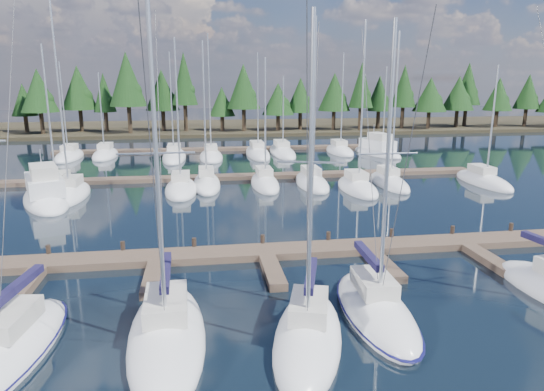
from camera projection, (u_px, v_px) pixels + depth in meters
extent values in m
plane|color=black|center=(245.00, 203.00, 39.30)|extent=(260.00, 260.00, 0.00)
cube|color=#2F281A|center=(217.00, 127.00, 96.90)|extent=(220.00, 30.00, 0.60)
cube|color=brown|center=(265.00, 252.00, 27.72)|extent=(44.00, 2.00, 0.40)
cube|color=brown|center=(24.00, 287.00, 23.11)|extent=(0.90, 4.00, 0.40)
cube|color=brown|center=(153.00, 279.00, 23.97)|extent=(0.90, 4.00, 0.40)
cube|color=brown|center=(273.00, 272.00, 24.84)|extent=(0.90, 4.00, 0.40)
cube|color=brown|center=(384.00, 266.00, 25.70)|extent=(0.90, 4.00, 0.40)
cube|color=brown|center=(489.00, 259.00, 26.57)|extent=(0.90, 4.00, 0.40)
cylinder|color=#2E2219|center=(49.00, 253.00, 26.90)|extent=(0.26, 0.26, 0.90)
cylinder|color=#2E2219|center=(123.00, 249.00, 27.47)|extent=(0.26, 0.26, 0.90)
cylinder|color=#2E2219|center=(194.00, 245.00, 28.05)|extent=(0.26, 0.26, 0.90)
cylinder|color=#2E2219|center=(263.00, 242.00, 28.62)|extent=(0.26, 0.26, 0.90)
cylinder|color=#2E2219|center=(328.00, 239.00, 29.20)|extent=(0.26, 0.26, 0.90)
cylinder|color=#2E2219|center=(391.00, 236.00, 29.78)|extent=(0.26, 0.26, 0.90)
cylinder|color=#2E2219|center=(452.00, 233.00, 30.35)|extent=(0.26, 0.26, 0.90)
cylinder|color=#2E2219|center=(511.00, 230.00, 30.93)|extent=(0.26, 0.26, 0.90)
cube|color=brown|center=(236.00, 177.00, 48.87)|extent=(50.00, 1.80, 0.40)
cube|color=brown|center=(225.00, 149.00, 68.09)|extent=(46.00, 1.80, 0.40)
ellipsoid|color=white|center=(6.00, 355.00, 17.50)|extent=(3.84, 8.58, 1.90)
cube|color=beige|center=(8.00, 319.00, 17.62)|extent=(1.84, 2.84, 0.70)
cylinder|color=silver|center=(19.00, 288.00, 18.41)|extent=(0.64, 3.63, 0.12)
cube|color=#171336|center=(19.00, 285.00, 18.37)|extent=(0.84, 3.49, 0.30)
cylinder|color=#3F3F44|center=(7.00, 155.00, 17.57)|extent=(0.66, 4.38, 12.97)
ellipsoid|color=#0D0C40|center=(6.00, 353.00, 17.48)|extent=(3.99, 8.93, 0.18)
ellipsoid|color=white|center=(167.00, 338.00, 18.65)|extent=(3.18, 9.16, 1.90)
cube|color=beige|center=(166.00, 304.00, 18.80)|extent=(1.69, 2.95, 0.70)
cylinder|color=silver|center=(157.00, 170.00, 16.65)|extent=(0.16, 0.16, 11.62)
cylinder|color=silver|center=(166.00, 275.00, 19.67)|extent=(0.23, 4.00, 0.12)
cube|color=#171336|center=(166.00, 272.00, 19.63)|extent=(0.45, 3.82, 0.30)
cylinder|color=silver|center=(156.00, 153.00, 16.51)|extent=(2.64, 0.14, 0.07)
cylinder|color=#3F3F44|center=(154.00, 186.00, 14.81)|extent=(0.14, 3.93, 11.93)
cylinder|color=#3F3F44|center=(160.00, 163.00, 18.98)|extent=(0.16, 4.84, 11.93)
ellipsoid|color=white|center=(308.00, 340.00, 18.52)|extent=(4.61, 8.07, 1.90)
cube|color=beige|center=(309.00, 306.00, 18.60)|extent=(2.04, 2.75, 0.70)
cylinder|color=silver|center=(310.00, 178.00, 16.64)|extent=(0.20, 0.20, 11.07)
cylinder|color=silver|center=(311.00, 279.00, 19.31)|extent=(1.06, 3.27, 0.12)
cube|color=#171336|center=(311.00, 275.00, 19.28)|extent=(1.24, 3.19, 0.30)
cylinder|color=silver|center=(311.00, 162.00, 16.51)|extent=(2.23, 0.71, 0.07)
cylinder|color=#3F3F44|center=(307.00, 193.00, 15.09)|extent=(0.96, 3.20, 11.38)
cylinder|color=#3F3F44|center=(313.00, 171.00, 18.63)|extent=(1.17, 3.93, 11.38)
ellipsoid|color=white|center=(376.00, 313.00, 20.65)|extent=(2.82, 7.69, 1.90)
cube|color=beige|center=(374.00, 283.00, 20.73)|extent=(1.51, 2.48, 0.70)
cylinder|color=silver|center=(387.00, 168.00, 18.78)|extent=(0.16, 0.16, 11.01)
cylinder|color=silver|center=(368.00, 259.00, 21.44)|extent=(0.21, 3.36, 0.12)
cube|color=#171336|center=(368.00, 256.00, 21.40)|extent=(0.43, 3.21, 0.30)
cylinder|color=silver|center=(388.00, 154.00, 18.65)|extent=(2.36, 0.13, 0.07)
cylinder|color=#3F3F44|center=(403.00, 180.00, 17.24)|extent=(0.12, 3.31, 11.32)
cylinder|color=#3F3F44|center=(370.00, 163.00, 20.77)|extent=(0.14, 4.07, 11.32)
ellipsoid|color=#0D0C40|center=(376.00, 311.00, 20.63)|extent=(2.93, 8.00, 0.18)
ellipsoid|color=white|center=(58.00, 190.00, 43.32)|extent=(2.77, 8.13, 1.90)
cube|color=beige|center=(58.00, 176.00, 43.43)|extent=(1.52, 2.60, 0.70)
cylinder|color=silver|center=(49.00, 115.00, 41.35)|extent=(0.16, 0.16, 11.68)
ellipsoid|color=white|center=(71.00, 196.00, 41.24)|extent=(2.76, 8.23, 1.90)
cube|color=beige|center=(71.00, 181.00, 41.35)|extent=(1.52, 2.63, 0.70)
cylinder|color=silver|center=(59.00, 97.00, 38.89)|extent=(0.16, 0.16, 14.86)
ellipsoid|color=white|center=(181.00, 190.00, 43.22)|extent=(2.82, 7.72, 1.90)
cube|color=beige|center=(181.00, 176.00, 43.31)|extent=(1.55, 2.47, 0.70)
cylinder|color=silver|center=(177.00, 112.00, 41.21)|extent=(0.16, 0.16, 12.18)
ellipsoid|color=white|center=(207.00, 185.00, 45.41)|extent=(2.52, 8.49, 1.90)
cube|color=beige|center=(206.00, 171.00, 45.54)|extent=(1.38, 2.72, 0.70)
cylinder|color=silver|center=(204.00, 111.00, 43.38)|extent=(0.16, 0.16, 12.06)
ellipsoid|color=white|center=(265.00, 184.00, 45.63)|extent=(2.46, 8.12, 1.90)
cube|color=beige|center=(264.00, 171.00, 45.74)|extent=(1.35, 2.60, 0.70)
cylinder|color=silver|center=(265.00, 118.00, 43.78)|extent=(0.16, 0.16, 10.68)
ellipsoid|color=white|center=(312.00, 184.00, 45.89)|extent=(2.69, 8.24, 1.90)
cube|color=beige|center=(311.00, 170.00, 46.00)|extent=(1.48, 2.64, 0.70)
cylinder|color=silver|center=(314.00, 99.00, 43.63)|extent=(0.16, 0.16, 14.15)
ellipsoid|color=white|center=(357.00, 189.00, 43.84)|extent=(2.81, 7.87, 1.90)
cube|color=beige|center=(356.00, 175.00, 43.93)|extent=(1.55, 2.52, 0.70)
cylinder|color=silver|center=(362.00, 103.00, 41.65)|extent=(0.16, 0.16, 13.63)
ellipsoid|color=white|center=(389.00, 184.00, 45.91)|extent=(2.43, 7.98, 1.90)
cube|color=beige|center=(388.00, 170.00, 46.01)|extent=(1.34, 2.55, 0.70)
cylinder|color=silver|center=(395.00, 106.00, 43.80)|extent=(0.16, 0.16, 12.92)
ellipsoid|color=white|center=(483.00, 182.00, 46.59)|extent=(2.60, 8.78, 1.90)
cube|color=beige|center=(482.00, 169.00, 46.73)|extent=(1.43, 2.81, 0.70)
cylinder|color=silver|center=(492.00, 121.00, 44.78)|extent=(0.16, 0.16, 10.07)
ellipsoid|color=white|center=(69.00, 157.00, 61.36)|extent=(2.89, 9.04, 1.90)
cube|color=beige|center=(69.00, 147.00, 61.51)|extent=(1.59, 2.89, 0.70)
cylinder|color=silver|center=(63.00, 107.00, 59.45)|extent=(0.16, 0.16, 10.84)
ellipsoid|color=white|center=(105.00, 156.00, 62.59)|extent=(2.92, 8.59, 1.90)
cube|color=beige|center=(105.00, 146.00, 62.72)|extent=(1.61, 2.75, 0.70)
cylinder|color=silver|center=(101.00, 112.00, 60.85)|extent=(0.16, 0.16, 9.58)
ellipsoid|color=white|center=(174.00, 157.00, 61.31)|extent=(2.89, 11.23, 1.90)
cube|color=beige|center=(174.00, 147.00, 61.56)|extent=(1.59, 3.59, 0.70)
cylinder|color=silver|center=(171.00, 102.00, 59.15)|extent=(0.16, 0.16, 12.01)
ellipsoid|color=white|center=(211.00, 157.00, 61.13)|extent=(2.88, 8.50, 1.90)
cube|color=beige|center=(211.00, 148.00, 61.25)|extent=(1.58, 2.72, 0.70)
cylinder|color=silver|center=(209.00, 94.00, 58.86)|extent=(0.16, 0.16, 14.07)
ellipsoid|color=white|center=(258.00, 154.00, 64.09)|extent=(2.90, 11.82, 1.90)
cube|color=beige|center=(257.00, 144.00, 64.37)|extent=(1.59, 3.78, 0.70)
cylinder|color=silver|center=(258.00, 101.00, 61.90)|extent=(0.16, 0.16, 12.06)
ellipsoid|color=white|center=(282.00, 153.00, 64.99)|extent=(2.99, 11.91, 1.90)
cube|color=beige|center=(282.00, 143.00, 65.28)|extent=(1.64, 3.81, 0.70)
cylinder|color=silver|center=(283.00, 112.00, 63.14)|extent=(0.16, 0.16, 9.20)
ellipsoid|color=white|center=(340.00, 152.00, 66.00)|extent=(2.99, 8.42, 1.90)
cube|color=beige|center=(339.00, 142.00, 66.12)|extent=(1.64, 2.69, 0.70)
cylinder|color=silver|center=(342.00, 100.00, 63.97)|extent=(0.16, 0.16, 12.12)
ellipsoid|color=white|center=(381.00, 149.00, 68.13)|extent=(2.75, 9.11, 1.90)
cube|color=beige|center=(381.00, 140.00, 68.29)|extent=(1.51, 2.92, 0.70)
cylinder|color=silver|center=(385.00, 106.00, 66.27)|extent=(0.16, 0.16, 10.43)
ellipsoid|color=white|center=(46.00, 201.00, 39.71)|extent=(6.85, 10.82, 2.05)
cube|color=white|center=(44.00, 184.00, 39.38)|extent=(4.41, 6.19, 1.37)
cube|color=beige|center=(43.00, 172.00, 38.68)|extent=(3.04, 4.03, 1.03)
cylinder|color=silver|center=(41.00, 160.00, 39.82)|extent=(0.10, 0.10, 1.83)
ellipsoid|color=white|center=(377.00, 154.00, 64.59)|extent=(5.56, 9.96, 1.89)
cube|color=white|center=(377.00, 144.00, 64.29)|extent=(3.67, 5.65, 1.26)
cube|color=beige|center=(380.00, 137.00, 63.62)|extent=(2.55, 3.65, 0.95)
cylinder|color=silver|center=(374.00, 131.00, 64.73)|extent=(0.10, 0.10, 1.68)
cylinder|color=black|center=(26.00, 124.00, 85.31)|extent=(0.70, 0.70, 2.87)
cone|color=black|center=(23.00, 100.00, 84.31)|extent=(4.34, 4.34, 5.57)
ellipsoid|color=black|center=(27.00, 107.00, 84.69)|extent=(2.60, 2.60, 2.60)
cylinder|color=black|center=(42.00, 123.00, 82.65)|extent=(0.70, 0.70, 3.70)
cone|color=black|center=(38.00, 90.00, 81.37)|extent=(6.11, 6.11, 7.20)
ellipsoid|color=black|center=(43.00, 100.00, 81.83)|extent=(3.67, 3.67, 3.67)
cylinder|color=black|center=(81.00, 120.00, 86.47)|extent=(0.70, 0.70, 3.90)
cone|color=black|center=(78.00, 88.00, 85.12)|extent=(6.21, 6.21, 7.58)
ellipsoid|color=black|center=(82.00, 98.00, 85.60)|extent=(3.72, 3.72, 3.72)
cylinder|color=black|center=(106.00, 122.00, 86.36)|extent=(0.70, 0.70, 3.48)
cone|color=black|center=(104.00, 92.00, 85.15)|extent=(3.89, 3.89, 6.76)
ellipsoid|color=black|center=(108.00, 101.00, 85.59)|extent=(2.33, 2.33, 2.33)
cylinder|color=black|center=(130.00, 120.00, 83.32)|extent=(0.70, 0.70, 4.64)
cone|color=black|center=(127.00, 79.00, 81.71)|extent=(6.24, 6.24, 9.02)
ellipsoid|color=black|center=(131.00, 92.00, 82.27)|extent=(3.75, 3.75, 3.75)
cylinder|color=black|center=(163.00, 120.00, 87.67)|extent=(0.70, 0.70, 3.67)
cone|color=black|center=(162.00, 90.00, 86.40)|extent=(6.03, 6.03, 7.14)
ellipsoid|color=black|center=(165.00, 99.00, 86.85)|extent=(3.62, 3.62, 3.62)
cylinder|color=black|center=(186.00, 118.00, 86.71)|extent=(0.70, 0.70, 4.68)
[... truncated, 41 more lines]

